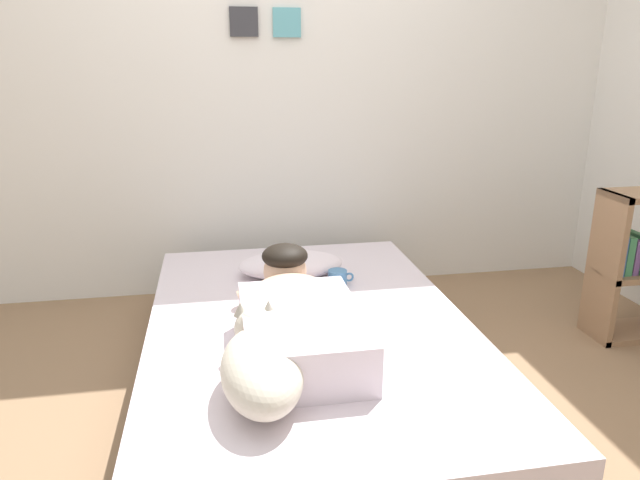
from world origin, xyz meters
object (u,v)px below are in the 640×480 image
object	(u,v)px
cell_phone	(311,361)
bookshelf	(639,264)
coffee_cup	(338,278)
pillow	(291,265)
person_lying	(297,314)
dog	(261,364)
bed	(310,356)

from	to	relation	value
cell_phone	bookshelf	distance (m)	1.83
coffee_cup	cell_phone	bearing A→B (deg)	-109.18
bookshelf	pillow	bearing A→B (deg)	169.14
pillow	person_lying	distance (m)	0.71
cell_phone	bookshelf	size ratio (longest dim) A/B	0.19
pillow	cell_phone	bearing A→B (deg)	-92.85
person_lying	dog	bearing A→B (deg)	-115.29
bed	person_lying	size ratio (longest dim) A/B	2.24
coffee_cup	pillow	bearing A→B (deg)	138.86
dog	bookshelf	size ratio (longest dim) A/B	0.77
person_lying	bookshelf	world-z (taller)	bookshelf
pillow	cell_phone	world-z (taller)	pillow
pillow	bookshelf	size ratio (longest dim) A/B	0.69
bed	bookshelf	size ratio (longest dim) A/B	2.75
bed	bookshelf	distance (m)	1.72
pillow	coffee_cup	xyz separation A→B (m)	(0.20, -0.18, -0.02)
dog	person_lying	bearing A→B (deg)	64.71
person_lying	cell_phone	world-z (taller)	person_lying
pillow	bookshelf	bearing A→B (deg)	-10.86
coffee_cup	cell_phone	world-z (taller)	coffee_cup
pillow	bookshelf	distance (m)	1.73
bed	cell_phone	xyz separation A→B (m)	(-0.05, -0.34, 0.17)
bed	dog	bearing A→B (deg)	-115.33
dog	bookshelf	bearing A→B (deg)	20.61
bed	person_lying	xyz separation A→B (m)	(-0.07, -0.16, 0.27)
cell_phone	pillow	bearing A→B (deg)	87.15
person_lying	bookshelf	distance (m)	1.80
cell_phone	bed	bearing A→B (deg)	81.71
pillow	dog	size ratio (longest dim) A/B	0.90
pillow	coffee_cup	size ratio (longest dim) A/B	4.16
bed	pillow	world-z (taller)	pillow
bed	coffee_cup	xyz separation A→B (m)	(0.20, 0.37, 0.20)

